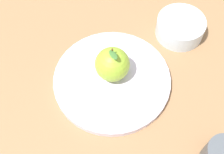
# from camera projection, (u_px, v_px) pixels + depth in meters

# --- Properties ---
(ground_plane) EXTENTS (2.40, 2.40, 0.00)m
(ground_plane) POSITION_uv_depth(u_px,v_px,m) (123.00, 99.00, 0.63)
(ground_plane) COLOR olive
(dinner_plate) EXTENTS (0.25, 0.25, 0.02)m
(dinner_plate) POSITION_uv_depth(u_px,v_px,m) (112.00, 80.00, 0.64)
(dinner_plate) COLOR silver
(dinner_plate) RESTS_ON ground_plane
(apple) EXTENTS (0.07, 0.07, 0.09)m
(apple) POSITION_uv_depth(u_px,v_px,m) (112.00, 64.00, 0.61)
(apple) COLOR #8CB22D
(apple) RESTS_ON dinner_plate
(side_bowl) EXTENTS (0.11, 0.11, 0.04)m
(side_bowl) POSITION_uv_depth(u_px,v_px,m) (181.00, 26.00, 0.69)
(side_bowl) COLOR silver
(side_bowl) RESTS_ON ground_plane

